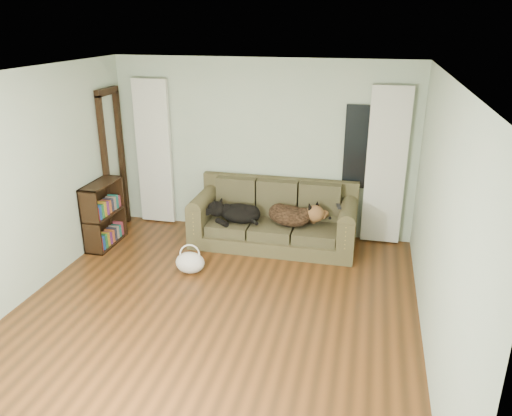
% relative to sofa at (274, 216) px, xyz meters
% --- Properties ---
extents(floor, '(5.00, 5.00, 0.00)m').
position_rel_sofa_xyz_m(floor, '(-0.29, -1.97, -0.45)').
color(floor, '#3F2510').
rests_on(floor, ground).
extents(ceiling, '(5.00, 5.00, 0.00)m').
position_rel_sofa_xyz_m(ceiling, '(-0.29, -1.97, 2.15)').
color(ceiling, white).
rests_on(ceiling, ground).
extents(wall_back, '(4.50, 0.04, 2.60)m').
position_rel_sofa_xyz_m(wall_back, '(-0.29, 0.53, 0.85)').
color(wall_back, '#ADBBA3').
rests_on(wall_back, ground).
extents(wall_left, '(0.04, 5.00, 2.60)m').
position_rel_sofa_xyz_m(wall_left, '(-2.54, -1.97, 0.85)').
color(wall_left, '#ADBBA3').
rests_on(wall_left, ground).
extents(wall_right, '(0.04, 5.00, 2.60)m').
position_rel_sofa_xyz_m(wall_right, '(1.96, -1.97, 0.85)').
color(wall_right, '#ADBBA3').
rests_on(wall_right, ground).
extents(curtain_left, '(0.55, 0.08, 2.25)m').
position_rel_sofa_xyz_m(curtain_left, '(-1.99, 0.45, 0.70)').
color(curtain_left, silver).
rests_on(curtain_left, ground).
extents(curtain_right, '(0.55, 0.08, 2.25)m').
position_rel_sofa_xyz_m(curtain_right, '(1.51, 0.45, 0.70)').
color(curtain_right, silver).
rests_on(curtain_right, ground).
extents(window_pane, '(0.50, 0.03, 1.20)m').
position_rel_sofa_xyz_m(window_pane, '(1.16, 0.50, 0.95)').
color(window_pane, black).
rests_on(window_pane, wall_back).
extents(door_casing, '(0.07, 0.60, 2.10)m').
position_rel_sofa_xyz_m(door_casing, '(-2.49, 0.07, 0.60)').
color(door_casing, black).
rests_on(door_casing, ground).
extents(sofa, '(2.34, 1.01, 0.96)m').
position_rel_sofa_xyz_m(sofa, '(0.00, 0.00, 0.00)').
color(sofa, brown).
rests_on(sofa, floor).
extents(dog_black_lab, '(0.69, 0.55, 0.26)m').
position_rel_sofa_xyz_m(dog_black_lab, '(-0.52, -0.09, 0.03)').
color(dog_black_lab, black).
rests_on(dog_black_lab, sofa).
extents(dog_shepherd, '(0.81, 0.71, 0.30)m').
position_rel_sofa_xyz_m(dog_shepherd, '(0.28, -0.02, 0.04)').
color(dog_shepherd, black).
rests_on(dog_shepherd, sofa).
extents(tv_remote, '(0.09, 0.20, 0.02)m').
position_rel_sofa_xyz_m(tv_remote, '(0.92, -0.16, 0.28)').
color(tv_remote, black).
rests_on(tv_remote, sofa).
extents(tote_bag, '(0.42, 0.35, 0.28)m').
position_rel_sofa_xyz_m(tote_bag, '(-0.88, -1.10, -0.29)').
color(tote_bag, silver).
rests_on(tote_bag, floor).
extents(bookshelf, '(0.35, 0.78, 0.95)m').
position_rel_sofa_xyz_m(bookshelf, '(-2.38, -0.56, 0.05)').
color(bookshelf, black).
rests_on(bookshelf, floor).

